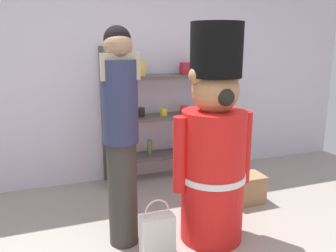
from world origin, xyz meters
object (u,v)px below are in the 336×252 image
(shopping_bag, at_px, (157,235))
(teddy_bear_guard, at_px, (213,147))
(display_crate, at_px, (244,189))
(person_shopper, at_px, (121,132))
(merchandise_shelf, at_px, (163,114))

(shopping_bag, bearing_deg, teddy_bear_guard, 11.81)
(shopping_bag, bearing_deg, display_crate, 27.46)
(person_shopper, height_order, shopping_bag, person_shopper)
(shopping_bag, height_order, display_crate, shopping_bag)
(teddy_bear_guard, height_order, display_crate, teddy_bear_guard)
(teddy_bear_guard, distance_m, person_shopper, 0.76)
(merchandise_shelf, distance_m, person_shopper, 1.52)
(teddy_bear_guard, distance_m, shopping_bag, 0.83)
(teddy_bear_guard, bearing_deg, person_shopper, 165.59)
(person_shopper, bearing_deg, merchandise_shelf, 58.17)
(teddy_bear_guard, height_order, shopping_bag, teddy_bear_guard)
(merchandise_shelf, xyz_separation_m, person_shopper, (-0.80, -1.28, 0.16))
(teddy_bear_guard, bearing_deg, merchandise_shelf, 87.13)
(display_crate, bearing_deg, person_shopper, -167.21)
(merchandise_shelf, xyz_separation_m, display_crate, (0.56, -0.97, -0.66))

